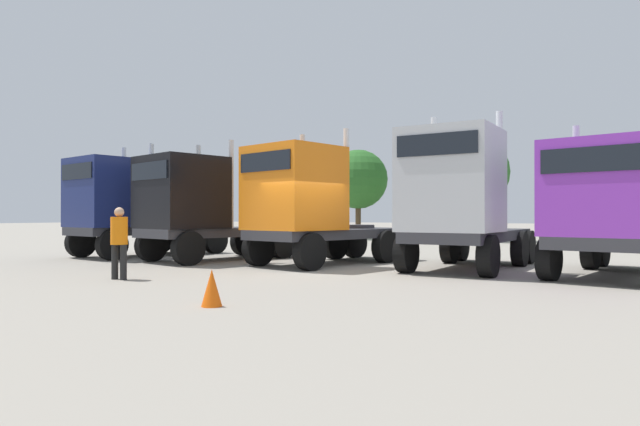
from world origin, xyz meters
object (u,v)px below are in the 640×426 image
object	(u,v)px
semi_truck_orange	(309,205)
visitor_in_hivis	(119,238)
semi_truck_purple	(611,209)
semi_truck_black	(200,208)
traffic_cone_near	(212,288)
semi_truck_silver	(458,199)
semi_truck_navy	(123,207)

from	to	relation	value
semi_truck_orange	visitor_in_hivis	distance (m)	5.92
semi_truck_orange	visitor_in_hivis	size ratio (longest dim) A/B	3.62
semi_truck_orange	semi_truck_purple	size ratio (longest dim) A/B	0.99
semi_truck_black	semi_truck_purple	world-z (taller)	semi_truck_black
semi_truck_orange	semi_truck_black	bearing A→B (deg)	-71.59
visitor_in_hivis	traffic_cone_near	distance (m)	5.06
semi_truck_purple	semi_truck_black	bearing A→B (deg)	-75.98
semi_truck_silver	traffic_cone_near	world-z (taller)	semi_truck_silver
semi_truck_orange	semi_truck_silver	world-z (taller)	semi_truck_silver
semi_truck_navy	traffic_cone_near	distance (m)	12.65
visitor_in_hivis	semi_truck_orange	bearing A→B (deg)	-24.49
semi_truck_black	semi_truck_purple	bearing A→B (deg)	107.27
traffic_cone_near	visitor_in_hivis	bearing A→B (deg)	154.91
semi_truck_silver	semi_truck_purple	distance (m)	3.77
semi_truck_navy	semi_truck_orange	xyz separation A→B (m)	(7.87, 0.12, 0.01)
traffic_cone_near	semi_truck_navy	bearing A→B (deg)	143.86
semi_truck_navy	traffic_cone_near	world-z (taller)	semi_truck_navy
visitor_in_hivis	traffic_cone_near	xyz separation A→B (m)	(4.53, -2.12, -0.70)
semi_truck_navy	semi_truck_silver	size ratio (longest dim) A/B	1.01
semi_truck_purple	visitor_in_hivis	world-z (taller)	semi_truck_purple
semi_truck_silver	semi_truck_black	bearing A→B (deg)	-82.36
semi_truck_silver	semi_truck_purple	world-z (taller)	semi_truck_silver
semi_truck_black	semi_truck_purple	distance (m)	12.37
semi_truck_orange	visitor_in_hivis	bearing A→B (deg)	-7.62
semi_truck_navy	traffic_cone_near	size ratio (longest dim) A/B	9.68
semi_truck_black	semi_truck_orange	size ratio (longest dim) A/B	1.06
semi_truck_purple	traffic_cone_near	distance (m)	9.86
semi_truck_purple	traffic_cone_near	size ratio (longest dim) A/B	10.02
semi_truck_navy	semi_truck_black	bearing A→B (deg)	100.44
semi_truck_navy	semi_truck_silver	distance (m)	12.42
semi_truck_orange	semi_truck_navy	bearing A→B (deg)	-73.99
semi_truck_silver	semi_truck_purple	xyz separation A→B (m)	(3.75, -0.20, -0.28)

